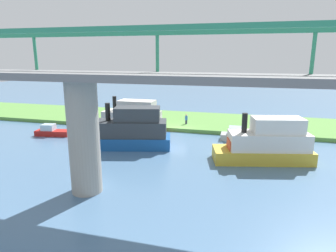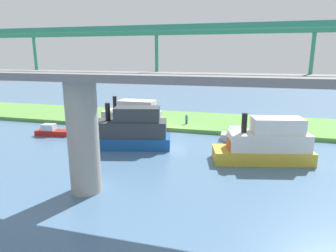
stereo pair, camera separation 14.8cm
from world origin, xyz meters
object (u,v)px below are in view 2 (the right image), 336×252
Objects in this scene: mooring_post at (159,122)px; skiff_small at (131,120)px; person_on_bank at (186,119)px; riverboat_paddlewheel at (266,144)px; bridge_pylon at (83,138)px; motorboat_red at (52,131)px; houseboat_blue at (129,131)px; motorboat_white at (240,136)px.

skiff_small is at bearing 51.58° from mooring_post.
skiff_small is (6.41, 4.68, 0.54)m from person_on_bank.
riverboat_paddlewheel is 17.75m from skiff_small.
bridge_pylon is 18.33m from motorboat_red.
mooring_post is at bearing 17.67° from person_on_bank.
skiff_small is at bearing -22.02° from riverboat_paddlewheel.
person_on_bank is at bearing -98.27° from bridge_pylon.
skiff_small is (-9.13, -3.83, 1.23)m from motorboat_red.
bridge_pylon is 20.60m from mooring_post.
houseboat_blue reaches higher than motorboat_white.
skiff_small is at bearing -157.23° from motorboat_red.
riverboat_paddlewheel is 7.18m from motorboat_white.
motorboat_red is 0.48× the size of skiff_small.
motorboat_white is (-7.53, 4.70, -0.62)m from person_on_bank.
riverboat_paddlewheel is 1.04× the size of skiff_small.
motorboat_white reaches higher than mooring_post.
bridge_pylon reaches higher than person_on_bank.
houseboat_blue is at bearing -3.19° from riverboat_paddlewheel.
motorboat_red reaches higher than mooring_post.
person_on_bank is 0.31× the size of motorboat_red.
skiff_small is (16.45, -6.65, 0.01)m from riverboat_paddlewheel.
houseboat_blue is (1.07, -10.95, -2.33)m from bridge_pylon.
motorboat_red is at bearing -6.30° from riverboat_paddlewheel.
mooring_post is 4.58m from skiff_small.
person_on_bank is 15.15m from riverboat_paddlewheel.
motorboat_red is at bearing -10.14° from houseboat_blue.
bridge_pylon is at bearing 133.72° from motorboat_red.
mooring_post is 9.45m from houseboat_blue.
person_on_bank is at bearing -111.69° from houseboat_blue.
mooring_post is 0.08× the size of skiff_small.
skiff_small is at bearing 36.11° from person_on_bank.
person_on_bank is 0.15× the size of skiff_small.
houseboat_blue is 13.15m from motorboat_white.
houseboat_blue reaches higher than mooring_post.
motorboat_red is 11.60m from houseboat_blue.
riverboat_paddlewheel is at bearing 143.30° from mooring_post.
mooring_post is 0.15× the size of motorboat_white.
person_on_bank is 11.36m from houseboat_blue.
motorboat_white is at bearing -153.55° from houseboat_blue.
houseboat_blue reaches higher than skiff_small.
motorboat_red is 0.44× the size of houseboat_blue.
person_on_bank reaches higher than motorboat_red.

